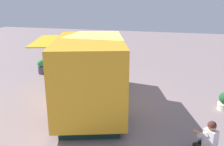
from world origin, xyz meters
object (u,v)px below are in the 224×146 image
object	(u,v)px
person_customer	(209,140)
planter_flowering_side	(60,63)
food_truck	(91,73)
planter_flowering_near	(42,66)

from	to	relation	value
person_customer	planter_flowering_side	size ratio (longest dim) A/B	1.43
food_truck	planter_flowering_side	distance (m)	5.36
food_truck	planter_flowering_side	bearing A→B (deg)	-51.20
person_customer	planter_flowering_near	size ratio (longest dim) A/B	1.20
person_customer	planter_flowering_side	world-z (taller)	person_customer
person_customer	planter_flowering_side	xyz separation A→B (m)	(7.11, -6.07, -0.03)
food_truck	planter_flowering_side	size ratio (longest dim) A/B	9.11
planter_flowering_near	planter_flowering_side	size ratio (longest dim) A/B	1.19
person_customer	planter_flowering_side	distance (m)	9.35
planter_flowering_side	food_truck	bearing A→B (deg)	128.80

